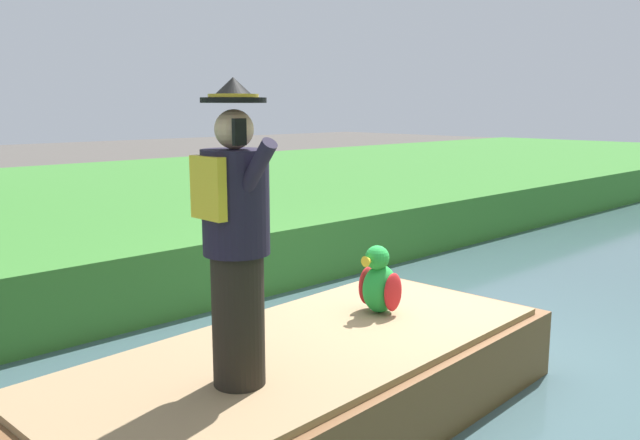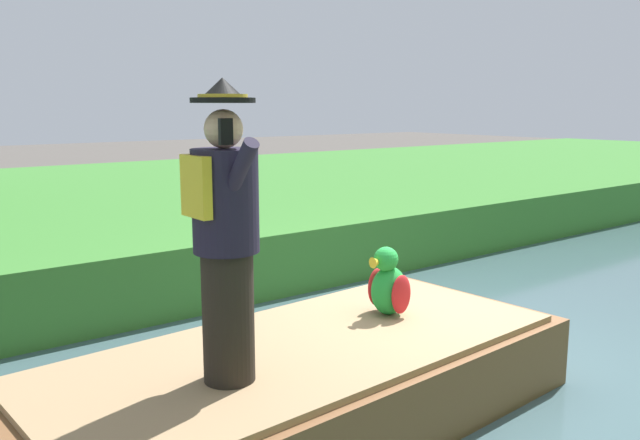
# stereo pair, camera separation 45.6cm
# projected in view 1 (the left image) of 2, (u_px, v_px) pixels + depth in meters

# --- Properties ---
(ground_plane) EXTENTS (80.00, 80.00, 0.00)m
(ground_plane) POSITION_uv_depth(u_px,v_px,m) (445.00, 371.00, 5.98)
(ground_plane) COLOR #4C4742
(canal_water) EXTENTS (5.41, 48.00, 0.10)m
(canal_water) POSITION_uv_depth(u_px,v_px,m) (446.00, 366.00, 5.97)
(canal_water) COLOR #3D565B
(canal_water) RESTS_ON ground
(grass_bank_near) EXTENTS (11.12, 48.00, 0.89)m
(grass_bank_near) POSITION_uv_depth(u_px,v_px,m) (69.00, 216.00, 11.79)
(grass_bank_near) COLOR #38752D
(grass_bank_near) RESTS_ON ground
(boat) EXTENTS (2.03, 4.29, 0.61)m
(boat) POSITION_uv_depth(u_px,v_px,m) (306.00, 385.00, 4.73)
(boat) COLOR brown
(boat) RESTS_ON canal_water
(person_pirate) EXTENTS (0.61, 0.42, 1.85)m
(person_pirate) POSITION_uv_depth(u_px,v_px,m) (236.00, 236.00, 3.86)
(person_pirate) COLOR black
(person_pirate) RESTS_ON boat
(parrot_plush) EXTENTS (0.36, 0.35, 0.57)m
(parrot_plush) POSITION_uv_depth(u_px,v_px,m) (379.00, 284.00, 5.37)
(parrot_plush) COLOR green
(parrot_plush) RESTS_ON boat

